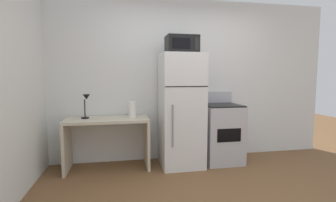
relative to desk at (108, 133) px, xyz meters
name	(u,v)px	position (x,y,z in m)	size (l,w,h in m)	color
wall_back_white	(184,80)	(1.25, 0.34, 0.77)	(5.00, 0.10, 2.60)	silver
desk	(108,133)	(0.00, 0.00, 0.00)	(1.19, 0.55, 0.75)	beige
desk_lamp	(86,102)	(-0.30, 0.04, 0.46)	(0.14, 0.12, 0.35)	black
paper_towel_roll	(132,109)	(0.37, 0.03, 0.34)	(0.11, 0.11, 0.24)	white
refrigerator	(181,110)	(1.09, -0.05, 0.32)	(0.62, 0.67, 1.69)	white
microwave	(182,45)	(1.09, -0.07, 1.30)	(0.46, 0.35, 0.26)	black
oven_range	(221,133)	(1.76, -0.02, -0.06)	(0.58, 0.61, 1.10)	#B7B7BC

